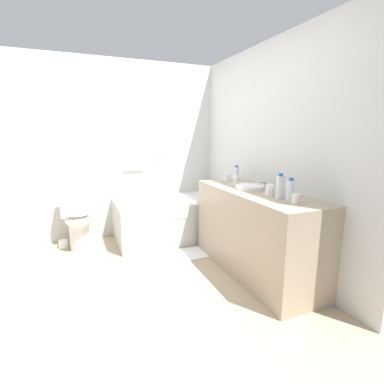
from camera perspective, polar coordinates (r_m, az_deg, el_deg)
The scene contains 17 objects.
ground_plane at distance 3.05m, azimuth -14.01°, elevation -16.37°, with size 4.20×4.20×0.00m, color tan.
wall_back_tiled at distance 4.06m, azimuth -17.74°, elevation 7.67°, with size 3.60×0.10×2.34m, color silver.
wall_right_mirror at distance 3.35m, azimuth 14.24°, elevation 7.13°, with size 0.10×3.02×2.34m, color silver.
bathtub at distance 3.94m, azimuth -4.00°, elevation -4.95°, with size 1.47×0.80×1.18m.
toilet at distance 3.85m, azimuth -21.46°, elevation -5.09°, with size 0.38×0.50×0.70m.
vanity_counter at distance 3.04m, azimuth 12.24°, elevation -7.66°, with size 0.56×1.57×0.85m, color tan.
sink_basin at distance 3.00m, azimuth 11.31°, elevation 0.95°, with size 0.29×0.29×0.04m, color white.
sink_faucet at distance 3.10m, azimuth 14.00°, elevation 1.37°, with size 0.11×0.15×0.07m.
water_bottle_0 at distance 3.29m, azimuth 8.71°, elevation 3.31°, with size 0.06×0.06×0.21m.
water_bottle_1 at distance 2.56m, azimuth 18.78°, elevation 0.33°, with size 0.07×0.07×0.20m.
water_bottle_2 at distance 2.62m, azimuth 16.90°, elevation 0.95°, with size 0.07×0.07×0.22m.
drinking_glass_0 at distance 3.21m, azimuth 8.77°, elevation 2.26°, with size 0.07×0.07×0.10m, color white.
drinking_glass_1 at distance 2.73m, azimuth 15.02°, elevation 0.34°, with size 0.08×0.08×0.10m, color white.
drinking_glass_2 at distance 2.49m, azimuth 19.66°, elevation -1.25°, with size 0.06×0.06×0.08m, color white.
drinking_glass_3 at distance 3.44m, azimuth 6.94°, elevation 2.80°, with size 0.08×0.08×0.08m, color white.
bath_mat at distance 3.52m, azimuth 0.29°, elevation -11.92°, with size 0.66×0.35×0.01m, color white.
toilet_paper_roll at distance 3.99m, azimuth -23.93°, elevation -9.36°, with size 0.11×0.11×0.10m, color white.
Camera 1 is at (-0.34, -2.68, 1.42)m, focal length 27.16 mm.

